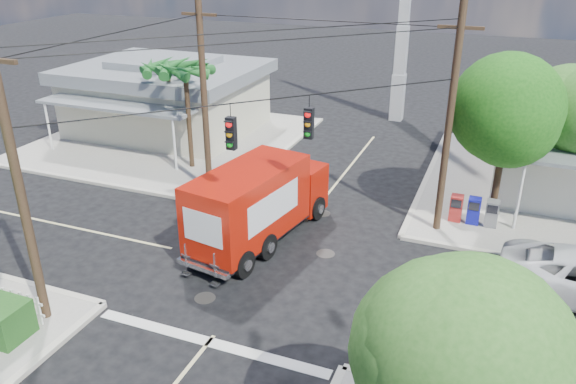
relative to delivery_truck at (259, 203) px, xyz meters
The scene contains 13 objects.
ground 2.75m from the delivery_truck, 58.42° to the right, with size 120.00×120.00×0.00m, color black.
sidewalk_nw 13.32m from the delivery_truck, 137.24° to the left, with size 14.12×14.12×0.14m.
road_markings 3.91m from the delivery_truck, 70.90° to the right, with size 32.00×32.00×0.01m.
building_nw 15.14m from the delivery_truck, 135.72° to the left, with size 10.80×10.20×4.30m.
radio_tower 18.62m from the delivery_truck, 84.74° to the left, with size 0.80×0.80×17.00m.
tree_ne_front 10.19m from the delivery_truck, 30.12° to the left, with size 4.21×4.14×6.66m.
tree_ne_back 13.30m from the delivery_truck, 32.74° to the left, with size 3.77×3.66×5.82m.
tree_se 12.50m from the delivery_truck, 48.19° to the right, with size 3.67×3.54×5.62m.
palm_nw_front 9.13m from the delivery_truck, 138.51° to the left, with size 3.01×3.08×5.59m.
palm_nw_back 11.37m from the delivery_truck, 139.56° to the left, with size 3.01×3.08×5.19m.
utility_poles 3.11m from the delivery_truck, 144.66° to the right, with size 12.00×10.68×9.00m.
vending_boxes 8.84m from the delivery_truck, 29.29° to the left, with size 1.90×0.50×1.10m.
delivery_truck is the anchor object (origin of this frame).
Camera 1 is at (7.03, -15.72, 10.75)m, focal length 35.00 mm.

